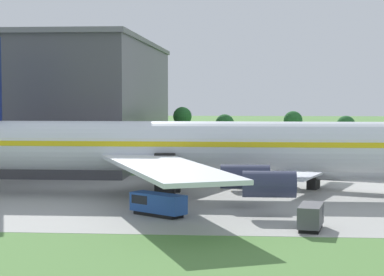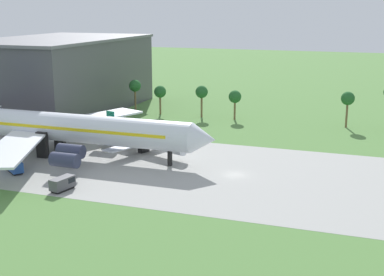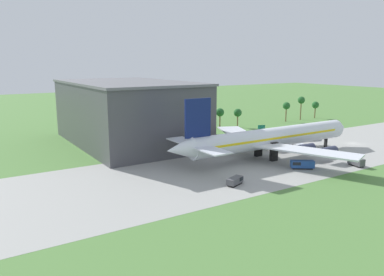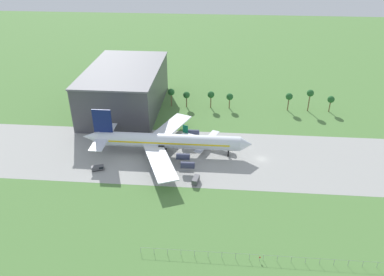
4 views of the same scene
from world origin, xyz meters
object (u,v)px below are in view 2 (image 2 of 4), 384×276
(catering_van, at_px, (63,183))
(jet_airliner, at_px, (57,127))
(regional_aircraft, at_px, (143,141))
(fuel_truck, at_px, (13,165))
(terminal_building, at_px, (59,75))

(catering_van, bearing_deg, jet_airliner, 124.93)
(regional_aircraft, distance_m, fuel_truck, 28.18)
(fuel_truck, height_order, terminal_building, terminal_building)
(fuel_truck, relative_size, catering_van, 1.27)
(jet_airliner, xyz_separation_m, terminal_building, (-27.93, 44.43, 4.98))
(regional_aircraft, bearing_deg, catering_van, -95.76)
(terminal_building, bearing_deg, jet_airliner, -57.85)
(terminal_building, bearing_deg, catering_van, -56.97)
(regional_aircraft, xyz_separation_m, terminal_building, (-44.68, 36.61, 8.50))
(fuel_truck, distance_m, terminal_building, 64.72)
(fuel_truck, bearing_deg, jet_airliner, 84.49)
(regional_aircraft, bearing_deg, terminal_building, 140.67)
(jet_airliner, distance_m, terminal_building, 52.72)
(jet_airliner, xyz_separation_m, regional_aircraft, (16.76, 7.82, -3.53))
(regional_aircraft, bearing_deg, fuel_truck, -129.98)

